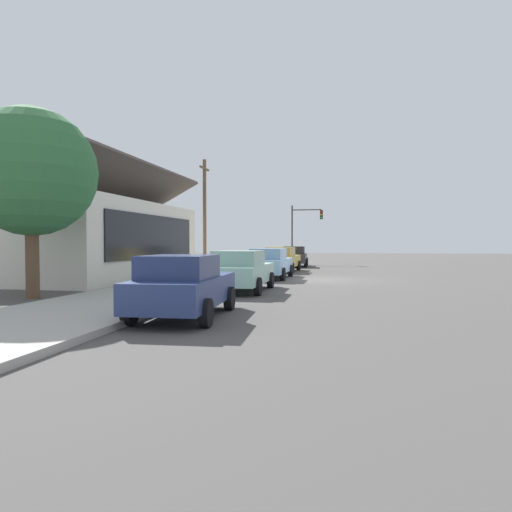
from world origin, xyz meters
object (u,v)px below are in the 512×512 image
Objects in this scene: shade_tree at (31,172)px; car_skyblue at (270,263)px; car_mustard at (282,259)px; car_charcoal at (295,256)px; traffic_light_main at (304,225)px; car_navy at (183,286)px; utility_pole_wooden at (205,213)px; fire_hydrant_red at (269,262)px; car_seafoam at (241,270)px.

car_skyblue is at bearing -32.34° from shade_tree.
car_charcoal is at bearing 1.12° from car_mustard.
traffic_light_main is at bearing -6.17° from car_charcoal.
car_navy is 12.89m from car_skyblue.
utility_pole_wooden is (18.95, 5.53, 3.11)m from car_navy.
car_mustard is 0.64× the size of utility_pole_wooden.
traffic_light_main is (17.18, -0.12, 2.68)m from car_skyblue.
car_charcoal is (6.39, -0.09, -0.00)m from car_mustard.
car_navy is 21.70m from fire_hydrant_red.
car_mustard is 6.39m from car_charcoal.
car_navy is 0.91× the size of car_mustard.
shade_tree is at bearing 176.88° from utility_pole_wooden.
car_mustard is (5.81, 0.22, 0.00)m from car_skyblue.
car_navy is at bearing -175.97° from fire_hydrant_red.
car_navy and car_skyblue have the same top height.
car_charcoal is 6.27× the size of fire_hydrant_red.
car_skyblue is 8.90m from fire_hydrant_red.
car_charcoal is at bearing 1.00° from car_skyblue.
car_mustard is at bearing 2.59° from car_skyblue.
car_mustard is at bearing 175.91° from car_charcoal.
car_mustard is (12.30, 0.19, -0.00)m from car_seafoam.
car_navy is 0.95× the size of car_seafoam.
car_skyblue is 12.48m from shade_tree.
car_seafoam is at bearing -156.34° from utility_pole_wooden.
shade_tree is at bearing 119.25° from car_seafoam.
car_navy is 6.39m from car_seafoam.
car_seafoam is at bearing 179.62° from traffic_light_main.
fire_hydrant_red is at bearing 10.34° from car_skyblue.
shade_tree is (-10.14, 6.42, 3.44)m from car_skyblue.
car_skyblue is at bearing -170.05° from fire_hydrant_red.
car_seafoam is 15.33m from fire_hydrant_red.
fire_hydrant_red is (21.65, 1.53, -0.32)m from car_navy.
car_mustard is 17.45m from shade_tree.
utility_pole_wooden is (16.20, -0.88, -0.33)m from shade_tree.
car_seafoam is 12.31m from car_mustard.
shade_tree is (2.75, 6.41, 3.45)m from car_navy.
utility_pole_wooden is 5.92m from fire_hydrant_red.
traffic_light_main is at bearing -13.47° from shade_tree.
car_navy and car_charcoal have the same top height.
car_skyblue is at bearing -175.86° from car_mustard.
utility_pole_wooden is (-11.12, 5.66, 0.44)m from traffic_light_main.
fire_hydrant_red is (8.76, 1.54, -0.32)m from car_skyblue.
car_skyblue and car_mustard have the same top height.
car_seafoam is 18.70m from car_charcoal.
car_mustard is at bearing -21.24° from shade_tree.
fire_hydrant_red is at bearing 0.66° from car_navy.
car_navy is 19.99m from utility_pole_wooden.
traffic_light_main is 0.69× the size of utility_pole_wooden.
utility_pole_wooden is (0.25, 5.31, 3.11)m from car_mustard.
car_mustard is at bearing 178.26° from traffic_light_main.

